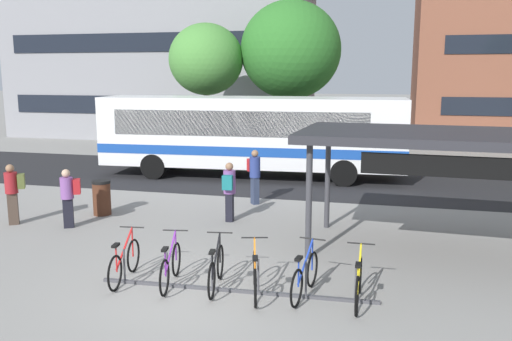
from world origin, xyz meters
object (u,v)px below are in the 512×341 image
at_px(parked_bicycle_red_0, 124,263).
at_px(commuter_red_pack_0, 69,194).
at_px(parked_bicycle_orange_3, 255,276).
at_px(commuter_red_pack_1, 254,173).
at_px(street_tree_2, 206,60).
at_px(parked_bicycle_purple_1, 171,267).
at_px(parked_bicycle_blue_4, 305,277).
at_px(commuter_olive_pack_3, 13,190).
at_px(street_tree_1, 291,50).
at_px(city_bus, 253,133).
at_px(commuter_teal_pack_2, 229,188).
at_px(parked_bicycle_black_2, 216,269).
at_px(transit_shelter, 459,140).
at_px(trash_bin, 102,197).
at_px(parked_bicycle_yellow_5, 359,283).

bearing_deg(parked_bicycle_red_0, commuter_red_pack_0, 39.36).
height_order(parked_bicycle_orange_3, commuter_red_pack_0, commuter_red_pack_0).
height_order(commuter_red_pack_1, street_tree_2, street_tree_2).
relative_size(parked_bicycle_purple_1, commuter_red_pack_0, 1.06).
bearing_deg(parked_bicycle_blue_4, parked_bicycle_purple_1, 100.15).
xyz_separation_m(commuter_olive_pack_3, street_tree_1, (5.07, 14.38, 4.27)).
height_order(city_bus, commuter_teal_pack_2, city_bus).
bearing_deg(commuter_red_pack_1, commuter_olive_pack_3, -93.68).
xyz_separation_m(parked_bicycle_black_2, commuter_red_pack_0, (-5.17, 3.03, 0.54)).
xyz_separation_m(parked_bicycle_blue_4, commuter_red_pack_0, (-6.91, 2.99, 0.54)).
bearing_deg(transit_shelter, parked_bicycle_red_0, -150.43).
distance_m(parked_bicycle_red_0, trash_bin, 5.50).
relative_size(parked_bicycle_purple_1, commuter_olive_pack_3, 1.01).
xyz_separation_m(parked_bicycle_black_2, commuter_red_pack_1, (-0.97, 6.86, 0.62)).
distance_m(transit_shelter, commuter_teal_pack_2, 6.22).
xyz_separation_m(parked_bicycle_purple_1, transit_shelter, (5.60, 3.32, 2.28)).
bearing_deg(street_tree_2, parked_bicycle_red_0, -76.61).
distance_m(city_bus, commuter_teal_pack_2, 6.69).
distance_m(parked_bicycle_black_2, commuter_red_pack_1, 6.95).
bearing_deg(commuter_olive_pack_3, parked_bicycle_red_0, 116.00).
xyz_separation_m(commuter_teal_pack_2, commuter_olive_pack_3, (-5.70, -1.71, 0.01)).
bearing_deg(street_tree_1, parked_bicycle_yellow_5, -75.48).
bearing_deg(transit_shelter, city_bus, 133.32).
bearing_deg(parked_bicycle_purple_1, parked_bicycle_yellow_5, -99.18).
xyz_separation_m(commuter_red_pack_1, street_tree_1, (-0.80, 10.46, 4.24)).
height_order(parked_bicycle_black_2, street_tree_1, street_tree_1).
relative_size(commuter_red_pack_0, commuter_teal_pack_2, 0.96).
bearing_deg(parked_bicycle_blue_4, parked_bicycle_red_0, 99.66).
relative_size(parked_bicycle_orange_3, parked_bicycle_blue_4, 0.98).
xyz_separation_m(parked_bicycle_black_2, parked_bicycle_orange_3, (0.82, -0.15, 0.00)).
relative_size(parked_bicycle_orange_3, trash_bin, 1.63).
relative_size(parked_bicycle_blue_4, commuter_olive_pack_3, 1.01).
height_order(parked_bicycle_black_2, parked_bicycle_yellow_5, same).
xyz_separation_m(parked_bicycle_red_0, parked_bicycle_purple_1, (0.99, 0.01, 0.00)).
bearing_deg(transit_shelter, parked_bicycle_blue_4, -129.82).
relative_size(commuter_red_pack_1, commuter_olive_pack_3, 1.04).
bearing_deg(commuter_red_pack_1, parked_bicycle_yellow_5, -9.19).
bearing_deg(trash_bin, street_tree_1, 75.79).
height_order(parked_bicycle_black_2, commuter_teal_pack_2, commuter_teal_pack_2).
relative_size(transit_shelter, commuter_teal_pack_2, 4.30).
bearing_deg(commuter_teal_pack_2, parked_bicycle_blue_4, -152.88).
height_order(parked_bicycle_blue_4, commuter_olive_pack_3, commuter_olive_pack_3).
distance_m(parked_bicycle_red_0, parked_bicycle_orange_3, 2.73).
xyz_separation_m(parked_bicycle_red_0, commuter_red_pack_1, (0.95, 6.94, 0.62)).
xyz_separation_m(parked_bicycle_purple_1, trash_bin, (-4.10, 4.52, 0.13)).
relative_size(parked_bicycle_purple_1, commuter_red_pack_1, 0.98).
bearing_deg(trash_bin, parked_bicycle_red_0, -55.60).
xyz_separation_m(parked_bicycle_red_0, transit_shelter, (6.60, 3.34, 2.28)).
bearing_deg(trash_bin, city_bus, 66.93).
bearing_deg(city_bus, street_tree_1, 83.14).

